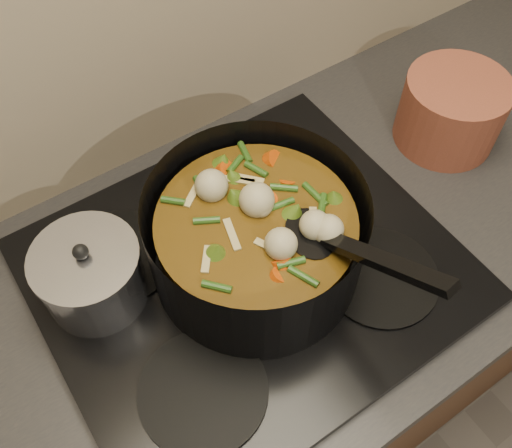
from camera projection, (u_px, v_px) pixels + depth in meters
counter at (250, 375)px, 1.28m from camera, size 2.64×0.64×0.91m
stovetop at (248, 270)px, 0.90m from camera, size 0.62×0.54×0.03m
stockpot at (256, 239)px, 0.83m from camera, size 0.34×0.43×0.23m
saucepan at (91, 275)px, 0.82m from camera, size 0.16×0.16×0.13m
terracotta_crock at (451, 111)px, 1.03m from camera, size 0.22×0.22×0.13m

